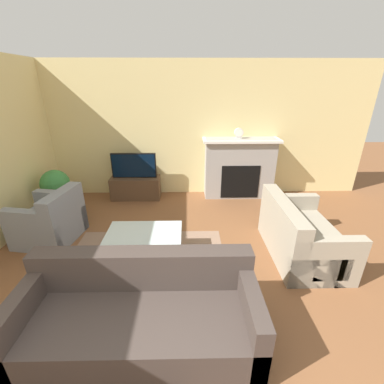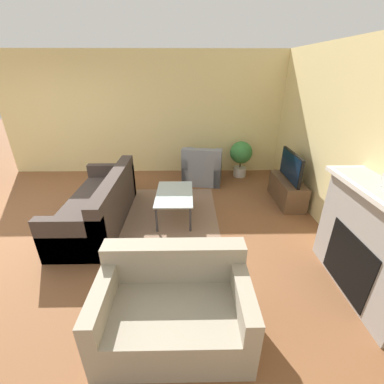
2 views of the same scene
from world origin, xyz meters
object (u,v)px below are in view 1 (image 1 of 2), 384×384
tv (134,166)px  coffee_table (144,235)px  couch_sectional (141,317)px  potted_plant (56,187)px  armchair_by_window (51,222)px  couch_loveseat (300,236)px  mantel_clock (239,133)px

tv → coffee_table: 2.19m
couch_sectional → coffee_table: couch_sectional is taller
potted_plant → armchair_by_window: bearing=-72.0°
couch_loveseat → coffee_table: 2.16m
potted_plant → mantel_clock: mantel_clock is taller
couch_sectional → potted_plant: potted_plant is taller
tv → couch_sectional: size_ratio=0.43×
tv → potted_plant: bearing=-153.9°
tv → potted_plant: (-1.32, -0.65, -0.20)m
couch_sectional → couch_loveseat: (2.01, 1.30, 0.00)m
couch_sectional → couch_loveseat: 2.39m
tv → armchair_by_window: bearing=-123.6°
coffee_table → potted_plant: size_ratio=1.19×
armchair_by_window → mantel_clock: 3.69m
tv → couch_loveseat: (2.66, -2.01, -0.42)m
couch_sectional → mantel_clock: bearing=66.7°
coffee_table → potted_plant: 2.34m
armchair_by_window → coffee_table: size_ratio=0.95×
tv → armchair_by_window: tv is taller
coffee_table → couch_sectional: bearing=-83.1°
couch_loveseat → potted_plant: 4.22m
couch_loveseat → mantel_clock: 2.41m
potted_plant → coffee_table: bearing=-38.5°
mantel_clock → armchair_by_window: bearing=-152.6°
couch_sectional → mantel_clock: (1.46, 3.40, 1.06)m
potted_plant → couch_sectional: bearing=-53.5°
armchair_by_window → coffee_table: 1.63m
couch_sectional → mantel_clock: 3.85m
potted_plant → mantel_clock: 3.61m
mantel_clock → couch_sectional: bearing=-113.3°
tv → couch_loveseat: bearing=-37.1°
tv → armchair_by_window: 1.90m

